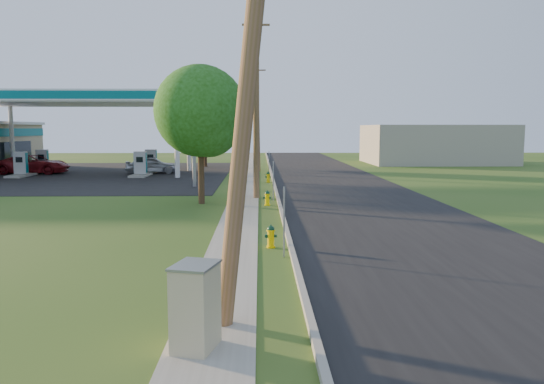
% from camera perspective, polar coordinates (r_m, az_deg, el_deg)
% --- Properties ---
extents(ground_plane, '(140.00, 140.00, 0.00)m').
position_cam_1_polar(ground_plane, '(11.04, 0.99, -12.23)').
color(ground_plane, '#264B14').
rests_on(ground_plane, ground).
extents(road, '(8.00, 120.00, 0.02)m').
position_cam_1_polar(road, '(21.31, 12.07, -3.04)').
color(road, black).
rests_on(road, ground).
extents(curb, '(0.15, 120.00, 0.15)m').
position_cam_1_polar(curb, '(20.75, 1.25, -2.98)').
color(curb, gray).
rests_on(curb, ground).
extents(sidewalk, '(1.50, 120.00, 0.03)m').
position_cam_1_polar(sidewalk, '(20.75, -3.59, -3.15)').
color(sidewalk, gray).
rests_on(sidewalk, ground).
extents(forecourt, '(26.00, 28.00, 0.02)m').
position_cam_1_polar(forecourt, '(45.33, -21.43, 1.79)').
color(forecourt, black).
rests_on(forecourt, ground).
extents(utility_pole_near, '(1.40, 0.32, 9.48)m').
position_cam_1_polar(utility_pole_near, '(9.50, -2.43, 14.08)').
color(utility_pole_near, brown).
rests_on(utility_pole_near, ground).
extents(utility_pole_mid, '(1.40, 0.32, 9.80)m').
position_cam_1_polar(utility_pole_mid, '(27.46, -1.71, 9.63)').
color(utility_pole_mid, brown).
rests_on(utility_pole_mid, ground).
extents(utility_pole_far, '(1.40, 0.32, 9.50)m').
position_cam_1_polar(utility_pole_far, '(45.44, -1.56, 8.32)').
color(utility_pole_far, brown).
rests_on(utility_pole_far, ground).
extents(sign_post_near, '(0.05, 0.04, 2.00)m').
position_cam_1_polar(sign_post_near, '(14.87, 1.31, -3.26)').
color(sign_post_near, gray).
rests_on(sign_post_near, ground).
extents(sign_post_mid, '(0.05, 0.04, 2.00)m').
position_cam_1_polar(sign_post_mid, '(26.56, 0.14, 1.19)').
color(sign_post_mid, gray).
rests_on(sign_post_mid, ground).
extents(sign_post_far, '(0.05, 0.04, 2.00)m').
position_cam_1_polar(sign_post_far, '(38.72, -0.33, 2.95)').
color(sign_post_far, gray).
rests_on(sign_post_far, ground).
extents(gas_canopy, '(18.18, 9.18, 6.40)m').
position_cam_1_polar(gas_canopy, '(44.60, -19.31, 9.38)').
color(gas_canopy, silver).
rests_on(gas_canopy, ground).
extents(fuel_pump_nw, '(1.20, 3.20, 1.90)m').
position_cam_1_polar(fuel_pump_nw, '(44.37, -25.39, 2.43)').
color(fuel_pump_nw, gray).
rests_on(fuel_pump_nw, ground).
extents(fuel_pump_ne, '(1.20, 3.20, 1.90)m').
position_cam_1_polar(fuel_pump_ne, '(41.53, -13.96, 2.63)').
color(fuel_pump_ne, gray).
rests_on(fuel_pump_ne, ground).
extents(fuel_pump_sw, '(1.20, 3.20, 1.90)m').
position_cam_1_polar(fuel_pump_sw, '(48.04, -23.45, 2.81)').
color(fuel_pump_sw, gray).
rests_on(fuel_pump_sw, ground).
extents(fuel_pump_se, '(1.20, 3.20, 1.90)m').
position_cam_1_polar(fuel_pump_se, '(45.43, -12.87, 3.00)').
color(fuel_pump_se, gray).
rests_on(fuel_pump_se, ground).
extents(price_pylon, '(0.34, 2.04, 6.85)m').
position_cam_1_polar(price_pylon, '(33.22, -8.50, 9.89)').
color(price_pylon, gray).
rests_on(price_pylon, ground).
extents(distant_building, '(14.00, 10.00, 4.00)m').
position_cam_1_polar(distant_building, '(58.43, 17.12, 4.93)').
color(distant_building, gray).
rests_on(distant_building, ground).
extents(tree_verge, '(4.38, 4.38, 6.64)m').
position_cam_1_polar(tree_verge, '(25.58, -7.52, 8.25)').
color(tree_verge, '#352519').
rests_on(tree_verge, ground).
extents(tree_lot, '(4.40, 4.40, 6.67)m').
position_cam_1_polar(tree_lot, '(50.86, -7.12, 7.54)').
color(tree_lot, '#352519').
rests_on(tree_lot, ground).
extents(hydrant_near, '(0.37, 0.33, 0.72)m').
position_cam_1_polar(hydrant_near, '(16.15, -0.12, -4.80)').
color(hydrant_near, '#F9C900').
rests_on(hydrant_near, ground).
extents(hydrant_mid, '(0.38, 0.33, 0.72)m').
position_cam_1_polar(hydrant_mid, '(25.00, -0.51, -0.65)').
color(hydrant_mid, '#FFDB01').
rests_on(hydrant_mid, ground).
extents(hydrant_far, '(0.39, 0.34, 0.75)m').
position_cam_1_polar(hydrant_far, '(35.74, -0.41, 1.61)').
color(hydrant_far, yellow).
rests_on(hydrant_far, ground).
extents(utility_cabinet, '(0.84, 0.98, 1.44)m').
position_cam_1_polar(utility_cabinet, '(8.88, -8.23, -12.16)').
color(utility_cabinet, tan).
rests_on(utility_cabinet, ground).
extents(car_red, '(5.53, 2.58, 1.53)m').
position_cam_1_polar(car_red, '(46.77, -24.24, 2.73)').
color(car_red, maroon).
rests_on(car_red, ground).
extents(car_silver, '(4.34, 2.25, 1.41)m').
position_cam_1_polar(car_silver, '(44.07, -12.82, 2.87)').
color(car_silver, '#ADB0B5').
rests_on(car_silver, ground).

